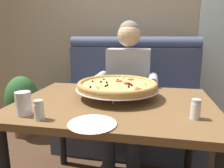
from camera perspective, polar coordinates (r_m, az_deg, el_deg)
name	(u,v)px	position (r m, az deg, el deg)	size (l,w,h in m)	color
back_wall_with_window	(136,14)	(2.73, 6.60, 18.33)	(6.00, 0.12, 2.80)	tan
booth_bench	(130,107)	(2.28, 4.78, -6.10)	(1.44, 0.78, 1.13)	#424C6B
dining_table	(114,115)	(1.35, 0.67, -8.45)	(1.21, 0.87, 0.74)	brown
diner_main	(127,84)	(1.94, 4.17, 0.07)	(0.54, 0.64, 1.27)	#2D3342
pizza	(118,85)	(1.39, 1.55, -0.37)	(0.55, 0.55, 0.12)	silver
shaker_pepper_flakes	(39,111)	(1.10, -19.09, -7.02)	(0.05, 0.05, 0.10)	white
shaker_oregano	(195,111)	(1.13, 21.62, -6.69)	(0.05, 0.05, 0.10)	white
plate_near_left	(92,122)	(1.00, -5.37, -10.30)	(0.23, 0.23, 0.02)	white
drinking_glass	(24,105)	(1.18, -22.77, -5.14)	(0.08, 0.08, 0.12)	silver
potted_plant	(23,103)	(2.62, -23.01, -4.78)	(0.36, 0.36, 0.70)	brown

